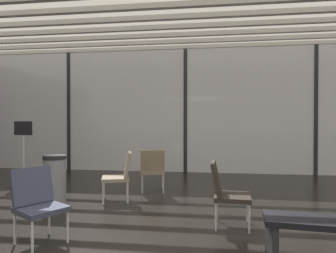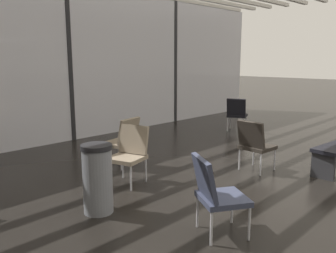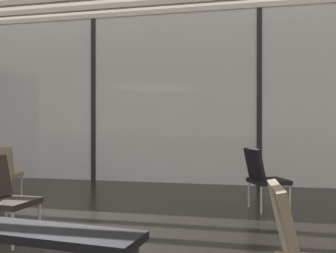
# 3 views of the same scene
# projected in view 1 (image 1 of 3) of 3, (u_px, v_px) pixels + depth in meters

# --- Properties ---
(ground_plane) EXTENTS (60.00, 60.00, 0.00)m
(ground_plane) POSITION_uv_depth(u_px,v_px,m) (150.00, 251.00, 3.22)
(ground_plane) COLOR black
(glass_curtain_wall) EXTENTS (14.00, 0.08, 3.51)m
(glass_curtain_wall) POSITION_uv_depth(u_px,v_px,m) (185.00, 111.00, 8.35)
(glass_curtain_wall) COLOR silver
(glass_curtain_wall) RESTS_ON ground
(window_mullion_0) EXTENTS (0.10, 0.12, 3.51)m
(window_mullion_0) POSITION_uv_depth(u_px,v_px,m) (69.00, 111.00, 8.81)
(window_mullion_0) COLOR black
(window_mullion_0) RESTS_ON ground
(window_mullion_1) EXTENTS (0.10, 0.12, 3.51)m
(window_mullion_1) POSITION_uv_depth(u_px,v_px,m) (185.00, 111.00, 8.35)
(window_mullion_1) COLOR black
(window_mullion_1) RESTS_ON ground
(window_mullion_2) EXTENTS (0.10, 0.12, 3.51)m
(window_mullion_2) POSITION_uv_depth(u_px,v_px,m) (315.00, 110.00, 7.88)
(window_mullion_2) COLOR black
(window_mullion_2) RESTS_ON ground
(parked_airplane) EXTENTS (11.09, 4.17, 4.17)m
(parked_airplane) POSITION_uv_depth(u_px,v_px,m) (153.00, 107.00, 12.66)
(parked_airplane) COLOR silver
(parked_airplane) RESTS_ON ground
(lounge_chair_0) EXTENTS (0.56, 0.51, 0.87)m
(lounge_chair_0) POSITION_uv_depth(u_px,v_px,m) (226.00, 190.00, 4.00)
(lounge_chair_0) COLOR #28231E
(lounge_chair_0) RESTS_ON ground
(lounge_chair_1) EXTENTS (0.64, 0.61, 0.87)m
(lounge_chair_1) POSITION_uv_depth(u_px,v_px,m) (121.00, 173.00, 5.31)
(lounge_chair_1) COLOR #7F705B
(lounge_chair_1) RESTS_ON ground
(lounge_chair_2) EXTENTS (0.70, 0.68, 0.87)m
(lounge_chair_2) POSITION_uv_depth(u_px,v_px,m) (37.00, 200.00, 3.46)
(lounge_chair_2) COLOR #33384C
(lounge_chair_2) RESTS_ON ground
(lounge_chair_3) EXTENTS (0.58, 0.61, 0.87)m
(lounge_chair_3) POSITION_uv_depth(u_px,v_px,m) (153.00, 168.00, 5.96)
(lounge_chair_3) COLOR #7F705B
(lounge_chair_3) RESTS_ON ground
(trash_bin) EXTENTS (0.38, 0.38, 0.86)m
(trash_bin) POSITION_uv_depth(u_px,v_px,m) (55.00, 181.00, 4.90)
(trash_bin) COLOR slate
(trash_bin) RESTS_ON ground
(info_sign) EXTENTS (0.44, 0.32, 1.44)m
(info_sign) POSITION_uv_depth(u_px,v_px,m) (23.00, 154.00, 6.78)
(info_sign) COLOR #333333
(info_sign) RESTS_ON ground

